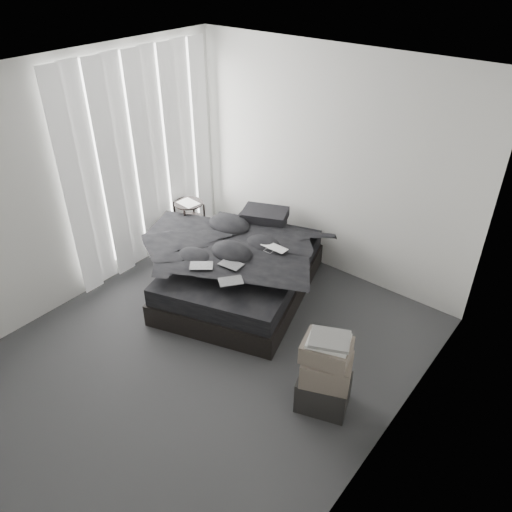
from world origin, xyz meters
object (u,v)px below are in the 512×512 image
Objects in this scene: laptop at (272,244)px; box_lower at (323,392)px; side_stand at (190,226)px; bed at (241,282)px.

box_lower is (1.31, -0.98, -0.53)m from laptop.
side_stand is 2.97m from box_lower.
laptop is 0.46× the size of side_stand.
laptop is (0.32, 0.15, 0.56)m from bed.
bed is at bearing -154.50° from laptop.
bed is 1.17m from side_stand.
laptop is at bearing 7.50° from bed.
box_lower is at bearing -22.65° from side_stand.
laptop is 0.70× the size of box_lower.
laptop is at bearing 143.20° from box_lower.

